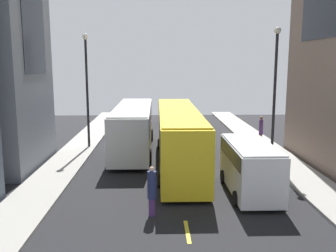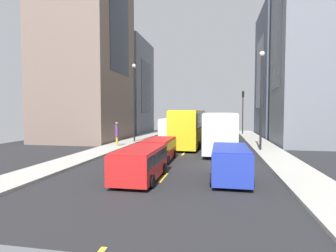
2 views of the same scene
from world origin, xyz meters
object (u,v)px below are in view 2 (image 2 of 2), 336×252
streetcar_yellow (190,124)px  pedestrian_crossing_near (208,129)px  delivery_van_white (170,127)px  car_red_2 (159,148)px  car_red_0 (140,161)px  traffic_light_near_corner (243,105)px  car_blue_1 (231,161)px  city_bus_white (220,128)px  pedestrian_crossing_mid (117,133)px

streetcar_yellow → pedestrian_crossing_near: bearing=-101.2°
streetcar_yellow → pedestrian_crossing_near: 8.35m
delivery_van_white → car_red_2: delivery_van_white is taller
car_red_0 → traffic_light_near_corner: (-7.38, -28.18, 3.56)m
pedestrian_crossing_near → car_red_0: bearing=23.1°
streetcar_yellow → car_red_2: (1.08, 10.73, -1.20)m
car_blue_1 → pedestrian_crossing_near: 23.60m
streetcar_yellow → pedestrian_crossing_near: streetcar_yellow is taller
city_bus_white → streetcar_yellow: 5.08m
car_red_0 → pedestrian_crossing_mid: (5.77, -11.45, 0.46)m
pedestrian_crossing_near → delivery_van_white: bearing=-32.9°
car_blue_1 → car_red_2: size_ratio=0.98×
car_red_2 → pedestrian_crossing_near: size_ratio=1.98×
traffic_light_near_corner → pedestrian_crossing_mid: bearing=51.8°
traffic_light_near_corner → city_bus_white: bearing=78.1°
pedestrian_crossing_mid → car_red_0: bearing=-4.8°
delivery_van_white → city_bus_white: bearing=123.9°
streetcar_yellow → pedestrian_crossing_mid: (6.62, 4.59, -0.71)m
car_blue_1 → delivery_van_white: bearing=-71.7°
streetcar_yellow → car_red_0: streetcar_yellow is taller
car_red_0 → pedestrian_crossing_near: bearing=-95.8°
car_red_0 → pedestrian_crossing_near: (-2.46, -24.18, 0.18)m
streetcar_yellow → delivery_van_white: bearing=-59.6°
car_red_0 → pedestrian_crossing_mid: bearing=-63.3°
car_red_2 → pedestrian_crossing_mid: bearing=-47.9°
car_red_2 → pedestrian_crossing_near: pedestrian_crossing_near is taller
delivery_van_white → pedestrian_crossing_mid: bearing=71.5°
car_blue_1 → traffic_light_near_corner: traffic_light_near_corner is taller
pedestrian_crossing_near → pedestrian_crossing_mid: 15.16m
car_red_2 → pedestrian_crossing_mid: size_ratio=1.86×
car_red_0 → pedestrian_crossing_mid: 12.83m
delivery_van_white → car_red_0: (-2.39, 21.58, -0.56)m
car_red_0 → car_red_2: bearing=-87.6°
car_red_2 → pedestrian_crossing_mid: (5.54, -6.14, 0.49)m
delivery_van_white → car_red_0: 21.72m
car_blue_1 → pedestrian_crossing_mid: 14.90m
city_bus_white → car_red_2: 8.03m
streetcar_yellow → pedestrian_crossing_mid: streetcar_yellow is taller
city_bus_white → pedestrian_crossing_near: 12.25m
city_bus_white → streetcar_yellow: streetcar_yellow is taller
car_blue_1 → car_red_2: (4.74, -4.64, -0.08)m
city_bus_white → car_red_0: bearing=71.7°
delivery_van_white → pedestrian_crossing_near: size_ratio=2.50×
city_bus_white → delivery_van_white: 11.47m
traffic_light_near_corner → delivery_van_white: bearing=34.0°
car_blue_1 → city_bus_white: bearing=-87.4°
delivery_van_white → car_red_2: bearing=97.6°
car_red_0 → car_blue_1: bearing=-171.4°
city_bus_white → car_red_2: (4.22, 6.74, -1.09)m
pedestrian_crossing_near → traffic_light_near_corner: (-4.92, -3.99, 3.38)m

